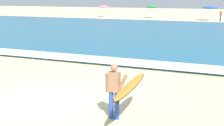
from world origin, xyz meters
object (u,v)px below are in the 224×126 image
(beach_umbrella_0, at_px, (103,7))
(beach_umbrella_1, at_px, (152,7))
(surfer_with_board, at_px, (122,88))
(beach_umbrella_2, at_px, (210,8))
(beachgoer_near_row_left, at_px, (221,16))

(beach_umbrella_0, bearing_deg, beach_umbrella_1, 3.89)
(beach_umbrella_1, bearing_deg, surfer_with_board, -78.77)
(beach_umbrella_0, height_order, beach_umbrella_2, beach_umbrella_2)
(surfer_with_board, height_order, beachgoer_near_row_left, surfer_with_board)
(beach_umbrella_0, bearing_deg, beach_umbrella_2, -5.36)
(beachgoer_near_row_left, bearing_deg, surfer_with_board, -94.83)
(surfer_with_board, relative_size, beach_umbrella_1, 1.14)
(surfer_with_board, bearing_deg, beach_umbrella_0, 113.05)
(surfer_with_board, height_order, beach_umbrella_0, beach_umbrella_0)
(beach_umbrella_2, bearing_deg, beachgoer_near_row_left, -16.01)
(beach_umbrella_2, bearing_deg, beach_umbrella_0, 174.64)
(beach_umbrella_1, relative_size, beachgoer_near_row_left, 1.44)
(beach_umbrella_2, distance_m, beachgoer_near_row_left, 2.01)
(beach_umbrella_1, relative_size, beach_umbrella_2, 0.99)
(beach_umbrella_2, height_order, beachgoer_near_row_left, beach_umbrella_2)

